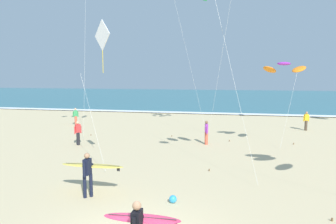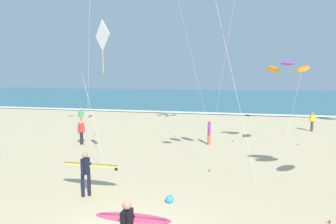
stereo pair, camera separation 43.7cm
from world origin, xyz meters
TOP-DOWN VIEW (x-y plane):
  - ocean_water at (0.00, 58.47)m, footprint 160.00×60.00m
  - shoreline_foam at (0.00, 28.77)m, footprint 160.00×1.58m
  - surfer_trailing at (-2.64, 2.95)m, footprint 2.61×0.94m
  - kite_diamond_ivory_near at (-3.17, 5.54)m, footprint 2.50×1.98m
  - kite_arc_violet_outer at (5.61, 12.01)m, footprint 2.70×2.81m
  - bystander_yellow_top at (8.73, 19.32)m, footprint 0.49×0.25m
  - bystander_green_top at (-11.41, 17.86)m, footprint 0.44×0.32m
  - bystander_purple_top at (1.01, 12.44)m, footprint 0.24×0.49m
  - bystander_red_top at (-7.26, 10.58)m, footprint 0.33×0.43m
  - beach_ball at (0.58, 2.91)m, footprint 0.28×0.28m

SIDE VIEW (x-z plane):
  - ocean_water at x=0.00m, z-range 0.00..0.08m
  - shoreline_foam at x=0.00m, z-range 0.08..0.09m
  - beach_ball at x=0.58m, z-range 0.00..0.28m
  - bystander_yellow_top at x=8.73m, z-range 0.02..1.61m
  - bystander_green_top at x=-11.41m, z-range 0.02..1.61m
  - bystander_purple_top at x=1.01m, z-range 0.02..1.61m
  - bystander_red_top at x=-7.26m, z-range 0.02..1.61m
  - surfer_trailing at x=-2.64m, z-range 0.20..1.90m
  - kite_arc_violet_outer at x=5.61m, z-range 2.35..7.71m
  - kite_diamond_ivory_near at x=-3.17m, z-range 2.66..9.68m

